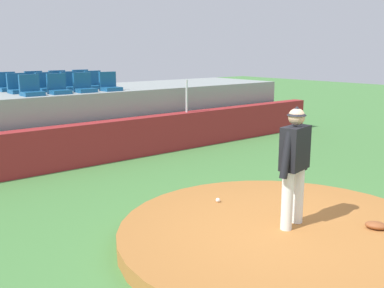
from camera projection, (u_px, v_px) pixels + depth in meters
The scene contains 20 objects.
ground_plane at pixel (283, 243), 6.47m from camera, with size 60.00×60.00×0.00m, color #47813E.
pitchers_mound at pixel (283, 235), 6.45m from camera, with size 4.79×4.79×0.23m, color #A96931.
pitcher at pixel (295, 158), 6.30m from camera, with size 0.76×0.35×1.76m.
baseball at pixel (218, 200), 7.50m from camera, with size 0.07×0.07×0.07m, color white.
fielding_glove at pixel (376, 225), 6.38m from camera, with size 0.30×0.20×0.11m, color brown.
brick_barrier at pixel (91, 144), 10.86m from camera, with size 16.22×0.40×1.02m, color maroon.
fence_post_right at pixel (187, 96), 12.51m from camera, with size 0.06×0.06×0.92m, color silver.
bleacher_platform at pixel (58, 121), 12.25m from camera, with size 14.44×3.06×1.67m, color #909895.
stadium_chair_0 at pixel (31, 89), 10.65m from camera, with size 0.48×0.44×0.50m.
stadium_chair_1 at pixel (58, 87), 11.09m from camera, with size 0.48×0.44×0.50m.
stadium_chair_2 at pixel (84, 86), 11.52m from camera, with size 0.48×0.44×0.50m.
stadium_chair_3 at pixel (110, 85), 11.94m from camera, with size 0.48×0.44×0.50m.
stadium_chair_4 at pixel (18, 87), 11.26m from camera, with size 0.48×0.44×0.50m.
stadium_chair_5 at pixel (46, 86), 11.71m from camera, with size 0.48×0.44×0.50m.
stadium_chair_6 at pixel (71, 84), 12.13m from camera, with size 0.48×0.44×0.50m.
stadium_chair_7 at pixel (94, 83), 12.55m from camera, with size 0.48×0.44×0.50m.
stadium_chair_8 at pixel (8, 85), 11.84m from camera, with size 0.48×0.44×0.50m.
stadium_chair_9 at pixel (35, 84), 12.33m from camera, with size 0.48×0.44×0.50m.
stadium_chair_10 at pixel (59, 83), 12.74m from camera, with size 0.48×0.44×0.50m.
stadium_chair_11 at pixel (82, 82), 13.20m from camera, with size 0.48×0.44×0.50m.
Camera 1 is at (-4.85, -3.82, 2.74)m, focal length 41.69 mm.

